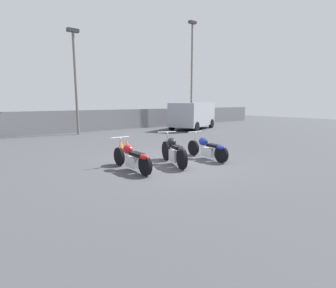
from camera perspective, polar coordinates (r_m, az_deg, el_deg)
ground_plane at (r=8.96m, az=0.79°, el=-4.26°), size 60.00×60.00×0.00m
fence_back at (r=18.77m, az=-21.49°, el=4.47°), size 40.00×0.04×1.51m
light_pole_left at (r=23.60m, az=5.21°, el=16.45°), size 0.70×0.35×8.79m
light_pole_right at (r=17.95m, az=-19.57°, el=14.49°), size 0.70×0.35×6.50m
motorcycle_slot_0 at (r=8.07m, az=-7.81°, el=-2.99°), size 0.65×2.16×0.96m
motorcycle_slot_1 at (r=8.75m, az=1.27°, el=-1.59°), size 0.90×2.03×1.05m
motorcycle_slot_2 at (r=9.70m, az=8.60°, el=-0.96°), size 0.66×2.14×0.96m
parked_van at (r=20.34m, az=5.40°, el=6.41°), size 4.86×3.60×2.00m
traffic_cone_near at (r=11.65m, az=-8.90°, el=-0.21°), size 0.31×0.31×0.41m
traffic_cone_far at (r=11.79m, az=-10.21°, el=-0.27°), size 0.32×0.32×0.36m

